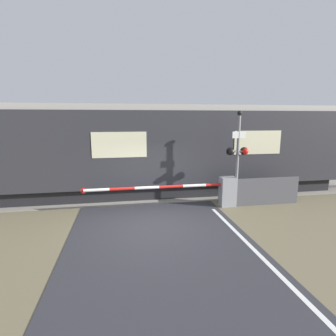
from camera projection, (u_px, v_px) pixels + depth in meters
name	position (u px, v px, depth m)	size (l,w,h in m)	color
ground_plane	(155.00, 224.00, 8.54)	(80.00, 80.00, 0.00)	#6B6047
track_bed	(145.00, 193.00, 12.08)	(36.00, 3.20, 0.13)	gray
train	(120.00, 150.00, 11.52)	(21.06, 2.73, 3.96)	black
crossing_barrier	(216.00, 191.00, 10.16)	(5.82, 0.44, 1.16)	gray
signal_post	(238.00, 154.00, 9.93)	(0.86, 0.26, 3.69)	gray
roadside_fence	(261.00, 192.00, 10.34)	(3.22, 0.06, 1.10)	#4C4C51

